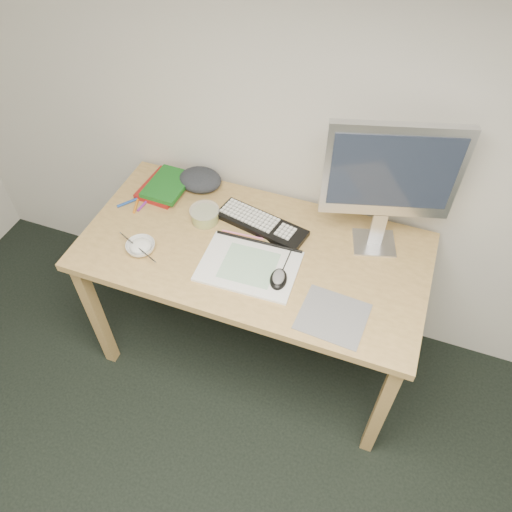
# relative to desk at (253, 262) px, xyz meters

# --- Properties ---
(desk) EXTENTS (1.40, 0.70, 0.75)m
(desk) POSITION_rel_desk_xyz_m (0.00, 0.00, 0.00)
(desk) COLOR tan
(desk) RESTS_ON ground
(mousepad) EXTENTS (0.25, 0.23, 0.00)m
(mousepad) POSITION_rel_desk_xyz_m (0.39, -0.21, 0.08)
(mousepad) COLOR gray
(mousepad) RESTS_ON desk
(sketchpad) EXTENTS (0.39, 0.28, 0.01)m
(sketchpad) POSITION_rel_desk_xyz_m (0.02, -0.10, 0.09)
(sketchpad) COLOR white
(sketchpad) RESTS_ON desk
(keyboard) EXTENTS (0.41, 0.21, 0.02)m
(keyboard) POSITION_rel_desk_xyz_m (-0.01, 0.13, 0.09)
(keyboard) COLOR black
(keyboard) RESTS_ON desk
(monitor) EXTENTS (0.48, 0.19, 0.56)m
(monitor) POSITION_rel_desk_xyz_m (0.45, 0.20, 0.43)
(monitor) COLOR silver
(monitor) RESTS_ON desk
(mouse) EXTENTS (0.08, 0.12, 0.04)m
(mouse) POSITION_rel_desk_xyz_m (0.15, -0.13, 0.11)
(mouse) COLOR black
(mouse) RESTS_ON sketchpad
(rice_bowl) EXTENTS (0.14, 0.14, 0.04)m
(rice_bowl) POSITION_rel_desk_xyz_m (-0.42, -0.16, 0.10)
(rice_bowl) COLOR white
(rice_bowl) RESTS_ON desk
(chopsticks) EXTENTS (0.21, 0.10, 0.02)m
(chopsticks) POSITION_rel_desk_xyz_m (-0.42, -0.18, 0.12)
(chopsticks) COLOR silver
(chopsticks) RESTS_ON rice_bowl
(fruit_tub) EXTENTS (0.14, 0.14, 0.06)m
(fruit_tub) POSITION_rel_desk_xyz_m (-0.25, 0.08, 0.11)
(fruit_tub) COLOR gold
(fruit_tub) RESTS_ON desk
(book_red) EXTENTS (0.19, 0.24, 0.02)m
(book_red) POSITION_rel_desk_xyz_m (-0.51, 0.21, 0.09)
(book_red) COLOR maroon
(book_red) RESTS_ON desk
(book_green) EXTENTS (0.17, 0.23, 0.02)m
(book_green) POSITION_rel_desk_xyz_m (-0.48, 0.20, 0.12)
(book_green) COLOR #175E1B
(book_green) RESTS_ON book_red
(cloth_lump) EXTENTS (0.18, 0.16, 0.07)m
(cloth_lump) POSITION_rel_desk_xyz_m (-0.36, 0.28, 0.12)
(cloth_lump) COLOR #23272B
(cloth_lump) RESTS_ON desk
(pencil_pink) EXTENTS (0.19, 0.02, 0.01)m
(pencil_pink) POSITION_rel_desk_xyz_m (-0.06, 0.06, 0.09)
(pencil_pink) COLOR pink
(pencil_pink) RESTS_ON desk
(pencil_tan) EXTENTS (0.18, 0.10, 0.01)m
(pencil_tan) POSITION_rel_desk_xyz_m (0.02, 0.07, 0.09)
(pencil_tan) COLOR tan
(pencil_tan) RESTS_ON desk
(pencil_black) EXTENTS (0.20, 0.02, 0.01)m
(pencil_black) POSITION_rel_desk_xyz_m (0.09, 0.03, 0.09)
(pencil_black) COLOR black
(pencil_black) RESTS_ON desk
(marker_blue) EXTENTS (0.09, 0.12, 0.01)m
(marker_blue) POSITION_rel_desk_xyz_m (-0.60, 0.08, 0.09)
(marker_blue) COLOR #1B4193
(marker_blue) RESTS_ON desk
(marker_orange) EXTENTS (0.05, 0.12, 0.01)m
(marker_orange) POSITION_rel_desk_xyz_m (-0.57, 0.07, 0.09)
(marker_orange) COLOR orange
(marker_orange) RESTS_ON desk
(marker_purple) EXTENTS (0.02, 0.12, 0.01)m
(marker_purple) POSITION_rel_desk_xyz_m (-0.54, 0.09, 0.09)
(marker_purple) COLOR purple
(marker_purple) RESTS_ON desk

